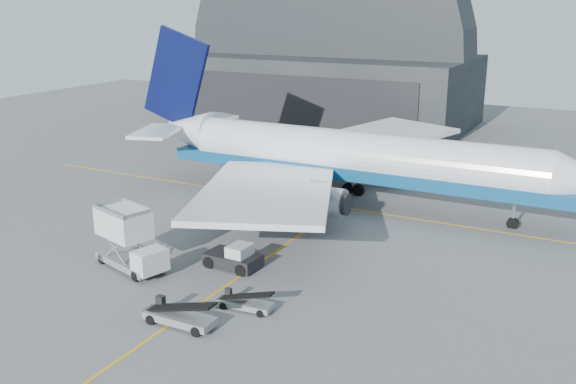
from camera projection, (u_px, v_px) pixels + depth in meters
The scene contains 9 objects.
ground at pixel (241, 275), 51.21m from camera, with size 200.00×200.00×0.00m, color #565659.
taxi_lines at pixel (310, 228), 61.97m from camera, with size 80.00×42.12×0.02m.
hangar at pixel (327, 69), 113.43m from camera, with size 50.00×28.30×28.00m.
airliner at pixel (342, 156), 68.40m from camera, with size 52.65×51.05×18.48m.
catering_truck at pixel (129, 240), 51.96m from camera, with size 7.50×4.51×4.85m.
pushback_tug at pixel (234, 258), 52.60m from camera, with size 4.67×2.89×2.10m.
belt_loader_a at pixel (179, 316), 43.23m from camera, with size 5.40×1.96×2.05m.
belt_loader_b at pixel (245, 303), 45.45m from camera, with size 4.29×1.78×1.61m.
traffic_cone at pixel (252, 249), 56.09m from camera, with size 0.32×0.32×0.46m.
Camera 1 is at (25.18, -40.08, 20.99)m, focal length 40.00 mm.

